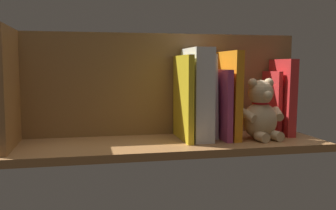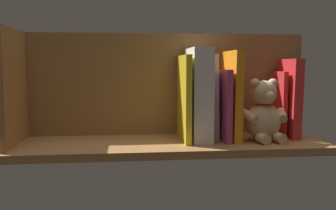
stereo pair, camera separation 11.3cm
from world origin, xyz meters
The scene contains 11 objects.
ground_plane centered at (0.00, 0.00, -1.10)cm, with size 91.97×29.36×2.20cm, color #9E6B3D.
shelf_back_panel centered at (0.00, -12.43, 16.26)cm, with size 91.97×1.50×32.52cm, color olive.
shelf_side_divider centered at (43.98, 0.00, 16.26)cm, with size 2.40×23.36×32.52cm, color #9E6B3D.
book_0 centered at (-38.74, -4.07, 12.15)cm, with size 2.83×14.42×24.30cm, color red.
book_1 centered at (-35.86, -5.42, 10.22)cm, with size 1.39×11.72×20.44cm, color red.
teddy_bear centered at (-28.32, 2.40, 8.12)cm, with size 14.79×12.95×18.45cm.
book_2 centered at (-19.52, -2.13, 13.32)cm, with size 2.37×18.31×26.64cm, color orange.
book_3 centered at (-16.70, -2.02, 10.52)cm, with size 1.71×18.52×21.04cm, color #B23F72.
book_4 centered at (-14.09, -4.98, 12.84)cm, with size 1.97×12.60×25.67cm, color silver.
dictionary_thick_white centered at (-9.47, -2.20, 13.75)cm, with size 5.72×17.96×27.50cm, color white.
book_5 centered at (-4.99, -1.76, 12.65)cm, with size 1.69×19.03×25.29cm, color yellow.
Camera 1 is at (23.47, 109.59, 22.03)cm, focal length 41.04 mm.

